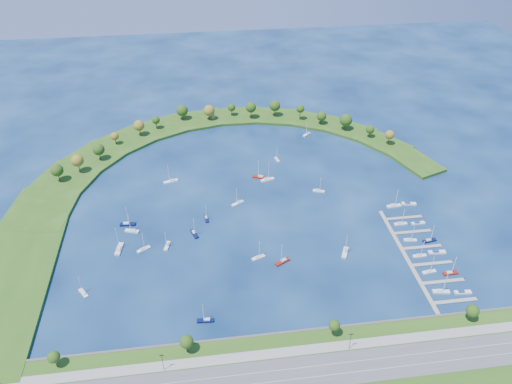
{
  "coord_description": "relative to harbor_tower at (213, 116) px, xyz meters",
  "views": [
    {
      "loc": [
        -28.12,
        -242.42,
        180.82
      ],
      "look_at": [
        5.0,
        5.0,
        4.0
      ],
      "focal_mm": 34.16,
      "sensor_mm": 36.0,
      "label": 1
    }
  ],
  "objects": [
    {
      "name": "harbor_tower",
      "position": [
        0.0,
        0.0,
        0.0
      ],
      "size": [
        2.6,
        2.6,
        4.19
      ],
      "color": "gray",
      "rests_on": "breakwater"
    },
    {
      "name": "moored_boat_3",
      "position": [
        -16.36,
        -204.75,
        -3.26
      ],
      "size": [
        8.02,
        2.71,
        11.6
      ],
      "rotation": [
        0.0,
        0.0,
        3.08
      ],
      "color": "#090E3A",
      "rests_on": "ground"
    },
    {
      "name": "moored_boat_5",
      "position": [
        7.99,
        -115.42,
        -3.24
      ],
      "size": [
        8.17,
        6.14,
        11.98
      ],
      "rotation": [
        0.0,
        0.0,
        3.68
      ],
      "color": "white",
      "rests_on": "ground"
    },
    {
      "name": "docked_boat_9",
      "position": [
        111.12,
        -148.97,
        -3.54
      ],
      "size": [
        8.16,
        2.48,
        1.65
      ],
      "rotation": [
        0.0,
        0.0,
        0.03
      ],
      "color": "white",
      "rests_on": "ground"
    },
    {
      "name": "moored_boat_17",
      "position": [
        -58.23,
        -127.46,
        -3.21
      ],
      "size": [
        9.15,
        3.13,
        13.24
      ],
      "rotation": [
        0.0,
        0.0,
        6.22
      ],
      "color": "#090E3A",
      "rests_on": "ground"
    },
    {
      "name": "moored_boat_9",
      "position": [
        61.01,
        -109.07,
        -3.27
      ],
      "size": [
        7.88,
        4.44,
        11.17
      ],
      "rotation": [
        0.0,
        0.0,
        -0.33
      ],
      "color": "white",
      "rests_on": "ground"
    },
    {
      "name": "docked_boat_0",
      "position": [
        100.65,
        -202.23,
        -3.23
      ],
      "size": [
        8.68,
        3.76,
        12.35
      ],
      "rotation": [
        0.0,
        0.0,
        -0.17
      ],
      "color": "white",
      "rests_on": "ground"
    },
    {
      "name": "docked_boat_8",
      "position": [
        100.67,
        -148.24,
        -3.26
      ],
      "size": [
        7.67,
        2.2,
        11.25
      ],
      "rotation": [
        0.0,
        0.0,
        0.01
      ],
      "color": "white",
      "rests_on": "ground"
    },
    {
      "name": "moored_boat_13",
      "position": [
        40.92,
        -67.21,
        -3.31
      ],
      "size": [
        3.14,
        6.65,
        9.43
      ],
      "rotation": [
        0.0,
        0.0,
        1.79
      ],
      "color": "white",
      "rests_on": "ground"
    },
    {
      "name": "moored_boat_15",
      "position": [
        -33.42,
        -85.55,
        -3.19
      ],
      "size": [
        9.75,
        5.21,
        13.81
      ],
      "rotation": [
        0.0,
        0.0,
        3.43
      ],
      "color": "white",
      "rests_on": "ground"
    },
    {
      "name": "moored_boat_16",
      "position": [
        69.8,
        -33.84,
        -3.26
      ],
      "size": [
        7.11,
        6.75,
        11.27
      ],
      "rotation": [
        0.0,
        0.0,
        3.88
      ],
      "color": "white",
      "rests_on": "ground"
    },
    {
      "name": "dock_system",
      "position": [
        100.43,
        -175.74,
        -3.8
      ],
      "size": [
        24.28,
        82.0,
        1.6
      ],
      "color": "gray",
      "rests_on": "ground"
    },
    {
      "name": "moored_boat_11",
      "position": [
        -12.12,
        -128.19,
        -3.29
      ],
      "size": [
        2.62,
        7.08,
        10.17
      ],
      "rotation": [
        0.0,
        0.0,
        4.81
      ],
      "color": "#090E3A",
      "rests_on": "ground"
    },
    {
      "name": "docked_boat_5",
      "position": [
        111.1,
        -174.51,
        -3.45
      ],
      "size": [
        9.57,
        3.37,
        1.92
      ],
      "rotation": [
        0.0,
        0.0,
        -0.08
      ],
      "color": "white",
      "rests_on": "ground"
    },
    {
      "name": "moored_boat_4",
      "position": [
        -75.59,
        -179.54,
        -3.28
      ],
      "size": [
        5.75,
        7.09,
        10.61
      ],
      "rotation": [
        0.0,
        0.0,
        2.17
      ],
      "color": "white",
      "rests_on": "ground"
    },
    {
      "name": "docked_boat_11",
      "position": [
        113.01,
        -130.01,
        -3.48
      ],
      "size": [
        9.22,
        3.95,
        1.82
      ],
      "rotation": [
        0.0,
        0.0,
        -0.17
      ],
      "color": "white",
      "rests_on": "ground"
    },
    {
      "name": "moored_boat_2",
      "position": [
        -19.67,
        -141.26,
        -3.25
      ],
      "size": [
        4.81,
        8.36,
        11.86
      ],
      "rotation": [
        0.0,
        0.0,
        5.05
      ],
      "color": "#090E3A",
      "rests_on": "ground"
    },
    {
      "name": "south_shoreline",
      "position": [
        15.17,
        -237.63,
        -3.15
      ],
      "size": [
        420.0,
        43.1,
        11.6
      ],
      "color": "#284C14",
      "rests_on": "ground"
    },
    {
      "name": "moored_boat_0",
      "position": [
        -55.18,
        -134.01,
        -3.24
      ],
      "size": [
        8.52,
        4.73,
        12.08
      ],
      "rotation": [
        0.0,
        0.0,
        2.83
      ],
      "color": "white",
      "rests_on": "ground"
    },
    {
      "name": "moored_boat_6",
      "position": [
        13.93,
        -165.69,
        -3.27
      ],
      "size": [
        7.76,
        4.63,
        11.04
      ],
      "rotation": [
        0.0,
        0.0,
        0.36
      ],
      "color": "white",
      "rests_on": "ground"
    },
    {
      "name": "moored_boat_8",
      "position": [
        -61.06,
        -148.96,
        -3.16
      ],
      "size": [
        4.19,
        10.24,
        14.61
      ],
      "rotation": [
        0.0,
        0.0,
        1.43
      ],
      "color": "white",
      "rests_on": "ground"
    },
    {
      "name": "docked_boat_10",
      "position": [
        103.04,
        -131.03,
        -3.21
      ],
      "size": [
        9.12,
        3.22,
        13.16
      ],
      "rotation": [
        0.0,
        0.0,
        0.08
      ],
      "color": "white",
      "rests_on": "ground"
    },
    {
      "name": "docked_boat_2",
      "position": [
        100.67,
        -188.16,
        -3.28
      ],
      "size": [
        7.54,
        2.95,
        10.79
      ],
      "rotation": [
        0.0,
        0.0,
        0.12
      ],
      "color": "white",
      "rests_on": "ground"
    },
    {
      "name": "docked_boat_3",
      "position": [
        111.16,
        -190.58,
        -3.25
      ],
      "size": [
        8.0,
        2.5,
        11.64
      ],
      "rotation": [
        0.0,
        0.0,
        0.04
      ],
      "color": "maroon",
      "rests_on": "ground"
    },
    {
      "name": "breakwater_trees",
      "position": [
        3.76,
        -26.42,
        6.0
      ],
      "size": [
        238.39,
        87.78,
        13.71
      ],
      "color": "#382314",
      "rests_on": "breakwater"
    },
    {
      "name": "moored_boat_12",
      "position": [
        30.17,
        -91.99,
        -3.2
      ],
      "size": [
        9.54,
        4.89,
        13.5
      ],
      "rotation": [
        0.0,
        0.0,
        6.55
      ],
      "color": "white",
      "rests_on": "ground"
    },
    {
      "name": "docked_boat_4",
      "position": [
        100.67,
        -175.87,
        -3.27
      ],
      "size": [
        7.5,
        2.34,
        10.92
      ],
      "rotation": [
        0.0,
        0.0,
        0.03
      ],
      "color": "white",
      "rests_on": "ground"
    },
    {
      "name": "breakwater",
      "position": [
        -31.19,
        -66.03,
        -3.16
      ],
      "size": [
        286.74,
        247.64,
        2.0
      ],
      "color": "#284C14",
      "rests_on": "ground"
    },
    {
      "name": "docked_boat_1",
      "position": [
        111.11,
        -204.05,
        -3.52
      ],
      "size": [
        8.57,
        2.97,
        1.72
      ],
      "rotation": [
        0.0,
        0.0,
        -0.07
      ],
      "color": "white",
      "rests_on": "ground"
    },
    {
      "name": "moored_boat_1",
      "position": [
        25.38,
        -88.21,
        -3.2
      ],
      "size": [
        9.46,
        5.88,
        13.49
      ],
      "rotation": [
        0.0,
        0.0,
        2.75
      ],
      "color": "maroon",
      "rests_on": "ground"
    },
    {
      "name": "moored_boat_18",
      "position": [
        26.26,
        -170.56,
        -3.22
      ],
      "size": [
        8.83,
        6.3,
        12.82
      ],
      "rotation": [
        0.0,
        0.0,
        3.64
      ],
      "color": "maroon",
      "rests_on": "ground"
    },
    {
      "name": "moored_boat_14",
      "position": [
        61.39,
        -168.02,
        -3.2
      ],
      "size": [
        6.13,
        9.26,
        13.29
      ],
      "rotation": [
        0.0,
        0.0,
        4.27
      ],
      "color": "white",
      "rests_on": "ground"
    },
    {
      "name": "docked_boat_7",
      "position": [
        111.16,
        -164.73,
        -3.26
      ],
      "size": [
        8.08,
        3.4,
        11.51
      ],
      "rotation": [
        0.0,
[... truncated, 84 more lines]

